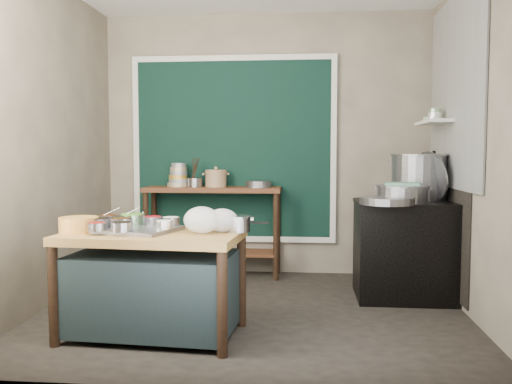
# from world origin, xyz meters

# --- Properties ---
(floor) EXTENTS (3.50, 3.00, 0.02)m
(floor) POSITION_xyz_m (0.00, 0.00, -0.01)
(floor) COLOR #2B2621
(floor) RESTS_ON ground
(back_wall) EXTENTS (3.50, 0.02, 2.80)m
(back_wall) POSITION_xyz_m (0.00, 1.51, 1.40)
(back_wall) COLOR gray
(back_wall) RESTS_ON floor
(left_wall) EXTENTS (0.02, 3.00, 2.80)m
(left_wall) POSITION_xyz_m (-1.76, 0.00, 1.40)
(left_wall) COLOR gray
(left_wall) RESTS_ON floor
(right_wall) EXTENTS (0.02, 3.00, 2.80)m
(right_wall) POSITION_xyz_m (1.76, 0.00, 1.40)
(right_wall) COLOR gray
(right_wall) RESTS_ON floor
(curtain_panel) EXTENTS (2.10, 0.02, 1.90)m
(curtain_panel) POSITION_xyz_m (-0.35, 1.47, 1.35)
(curtain_panel) COLOR black
(curtain_panel) RESTS_ON back_wall
(curtain_frame) EXTENTS (2.22, 0.03, 2.02)m
(curtain_frame) POSITION_xyz_m (-0.35, 1.46, 1.35)
(curtain_frame) COLOR beige
(curtain_frame) RESTS_ON back_wall
(tile_panel) EXTENTS (0.02, 1.70, 1.70)m
(tile_panel) POSITION_xyz_m (1.74, 0.55, 1.85)
(tile_panel) COLOR #B2B2AA
(tile_panel) RESTS_ON right_wall
(soot_patch) EXTENTS (0.01, 1.30, 1.30)m
(soot_patch) POSITION_xyz_m (1.74, 0.65, 0.70)
(soot_patch) COLOR black
(soot_patch) RESTS_ON right_wall
(wall_shelf) EXTENTS (0.22, 0.70, 0.03)m
(wall_shelf) POSITION_xyz_m (1.63, 0.85, 1.60)
(wall_shelf) COLOR beige
(wall_shelf) RESTS_ON right_wall
(prep_table) EXTENTS (1.30, 0.81, 0.75)m
(prep_table) POSITION_xyz_m (-0.65, -0.66, 0.38)
(prep_table) COLOR olive
(prep_table) RESTS_ON floor
(back_counter) EXTENTS (1.45, 0.40, 0.95)m
(back_counter) POSITION_xyz_m (-0.55, 1.28, 0.47)
(back_counter) COLOR #502716
(back_counter) RESTS_ON floor
(stove_block) EXTENTS (0.90, 0.68, 0.85)m
(stove_block) POSITION_xyz_m (1.35, 0.55, 0.42)
(stove_block) COLOR black
(stove_block) RESTS_ON floor
(stove_top) EXTENTS (0.92, 0.69, 0.03)m
(stove_top) POSITION_xyz_m (1.35, 0.55, 0.86)
(stove_top) COLOR black
(stove_top) RESTS_ON stove_block
(condiment_tray) EXTENTS (0.73, 0.61, 0.03)m
(condiment_tray) POSITION_xyz_m (-0.82, -0.61, 0.76)
(condiment_tray) COLOR gray
(condiment_tray) RESTS_ON prep_table
(condiment_bowls) EXTENTS (0.64, 0.53, 0.08)m
(condiment_bowls) POSITION_xyz_m (-0.86, -0.59, 0.81)
(condiment_bowls) COLOR gray
(condiment_bowls) RESTS_ON condiment_tray
(yellow_basin) EXTENTS (0.32, 0.32, 0.11)m
(yellow_basin) POSITION_xyz_m (-1.18, -0.69, 0.80)
(yellow_basin) COLOR gold
(yellow_basin) RESTS_ON prep_table
(saucepan) EXTENTS (0.23, 0.23, 0.11)m
(saucepan) POSITION_xyz_m (-0.05, -0.56, 0.81)
(saucepan) COLOR gray
(saucepan) RESTS_ON prep_table
(plastic_bag_a) EXTENTS (0.31, 0.29, 0.19)m
(plastic_bag_a) POSITION_xyz_m (-0.29, -0.68, 0.84)
(plastic_bag_a) COLOR white
(plastic_bag_a) RESTS_ON prep_table
(plastic_bag_b) EXTENTS (0.27, 0.24, 0.17)m
(plastic_bag_b) POSITION_xyz_m (-0.15, -0.61, 0.83)
(plastic_bag_b) COLOR white
(plastic_bag_b) RESTS_ON prep_table
(bowl_stack) EXTENTS (0.23, 0.23, 0.25)m
(bowl_stack) POSITION_xyz_m (-0.93, 1.31, 1.06)
(bowl_stack) COLOR tan
(bowl_stack) RESTS_ON back_counter
(utensil_cup) EXTENTS (0.18, 0.18, 0.10)m
(utensil_cup) POSITION_xyz_m (-0.74, 1.27, 1.00)
(utensil_cup) COLOR gray
(utensil_cup) RESTS_ON back_counter
(ceramic_crock) EXTENTS (0.30, 0.30, 0.16)m
(ceramic_crock) POSITION_xyz_m (-0.52, 1.30, 1.03)
(ceramic_crock) COLOR #9C7555
(ceramic_crock) RESTS_ON back_counter
(wide_bowl) EXTENTS (0.31, 0.31, 0.07)m
(wide_bowl) POSITION_xyz_m (-0.06, 1.28, 0.98)
(wide_bowl) COLOR gray
(wide_bowl) RESTS_ON back_counter
(stock_pot) EXTENTS (0.57, 0.57, 0.42)m
(stock_pot) POSITION_xyz_m (1.49, 0.76, 1.09)
(stock_pot) COLOR gray
(stock_pot) RESTS_ON stove_top
(pot_lid) EXTENTS (0.28, 0.47, 0.45)m
(pot_lid) POSITION_xyz_m (1.57, 0.64, 1.10)
(pot_lid) COLOR gray
(pot_lid) RESTS_ON stove_top
(steamer) EXTENTS (0.50, 0.50, 0.15)m
(steamer) POSITION_xyz_m (1.28, 0.43, 0.96)
(steamer) COLOR gray
(steamer) RESTS_ON stove_top
(green_cloth) EXTENTS (0.33, 0.28, 0.02)m
(green_cloth) POSITION_xyz_m (1.28, 0.43, 1.04)
(green_cloth) COLOR #61A980
(green_cloth) RESTS_ON steamer
(shallow_pan) EXTENTS (0.48, 0.48, 0.06)m
(shallow_pan) POSITION_xyz_m (1.12, 0.24, 0.91)
(shallow_pan) COLOR gray
(shallow_pan) RESTS_ON stove_top
(shelf_bowl_stack) EXTENTS (0.13, 0.13, 0.11)m
(shelf_bowl_stack) POSITION_xyz_m (1.63, 0.81, 1.66)
(shelf_bowl_stack) COLOR silver
(shelf_bowl_stack) RESTS_ON wall_shelf
(shelf_bowl_green) EXTENTS (0.15, 0.15, 0.05)m
(shelf_bowl_green) POSITION_xyz_m (1.63, 1.01, 1.64)
(shelf_bowl_green) COLOR gray
(shelf_bowl_green) RESTS_ON wall_shelf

